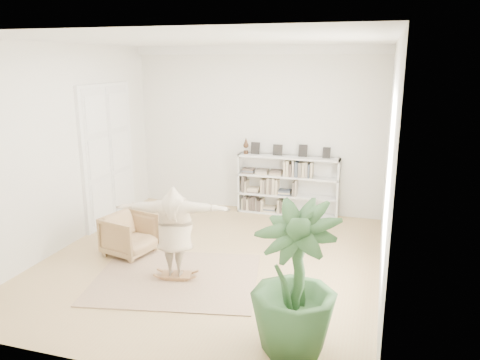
# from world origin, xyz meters

# --- Properties ---
(floor) EXTENTS (6.00, 6.00, 0.00)m
(floor) POSITION_xyz_m (0.00, 0.00, 0.00)
(floor) COLOR tan
(floor) RESTS_ON ground
(room_shell) EXTENTS (6.00, 6.00, 6.00)m
(room_shell) POSITION_xyz_m (0.00, 2.94, 3.51)
(room_shell) COLOR silver
(room_shell) RESTS_ON floor
(doors) EXTENTS (0.09, 1.78, 2.92)m
(doors) POSITION_xyz_m (-2.70, 1.30, 1.40)
(doors) COLOR white
(doors) RESTS_ON floor
(bookshelf) EXTENTS (2.20, 0.35, 1.64)m
(bookshelf) POSITION_xyz_m (0.74, 2.82, 0.64)
(bookshelf) COLOR silver
(bookshelf) RESTS_ON floor
(armchair) EXTENTS (0.94, 0.92, 0.71)m
(armchair) POSITION_xyz_m (-1.45, -0.14, 0.36)
(armchair) COLOR tan
(armchair) RESTS_ON floor
(rug) EXTENTS (2.84, 2.45, 0.02)m
(rug) POSITION_xyz_m (-0.28, -0.80, 0.01)
(rug) COLOR tan
(rug) RESTS_ON floor
(rocker_board) EXTENTS (0.50, 0.36, 0.10)m
(rocker_board) POSITION_xyz_m (-0.28, -0.80, 0.06)
(rocker_board) COLOR brown
(rocker_board) RESTS_ON rug
(person) EXTENTS (1.79, 0.80, 1.41)m
(person) POSITION_xyz_m (-0.28, -0.80, 0.82)
(person) COLOR #C1AE91
(person) RESTS_ON rocker_board
(houseplant) EXTENTS (1.31, 1.31, 1.79)m
(houseplant) POSITION_xyz_m (1.79, -2.07, 0.89)
(houseplant) COLOR #294E27
(houseplant) RESTS_ON floor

